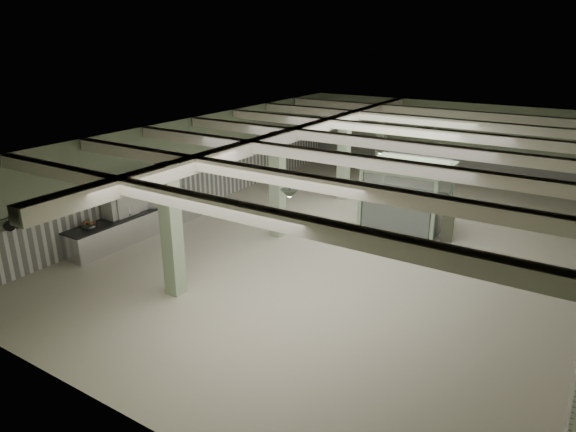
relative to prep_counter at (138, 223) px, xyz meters
The scene contains 33 objects.
floor 7.49m from the prep_counter, 29.00° to the left, with size 20.00×20.00×0.00m, color beige.
ceiling 8.11m from the prep_counter, 29.00° to the left, with size 14.00×20.00×0.02m, color silver.
wall_back 15.17m from the prep_counter, 64.36° to the left, with size 14.00×0.02×3.60m, color #91A483.
wall_front 9.23m from the prep_counter, 44.27° to the right, with size 14.00×0.02×3.60m, color #91A483.
wall_left 3.89m from the prep_counter, 97.23° to the left, with size 0.02×20.00×3.60m, color #91A483.
wainscot_left 3.66m from the prep_counter, 96.84° to the left, with size 0.05×19.90×1.50m, color white.
wainscot_back 15.09m from the prep_counter, 64.32° to the left, with size 13.90×0.05×1.50m, color white.
girder 6.16m from the prep_counter, 41.90° to the left, with size 0.45×19.90×0.40m, color white.
beam_a 8.16m from the prep_counter, 30.65° to the right, with size 13.90×0.35×0.32m, color white.
beam_b 7.31m from the prep_counter, 11.88° to the right, with size 13.90×0.35×0.32m, color white.
beam_c 7.27m from the prep_counter, ahead, with size 13.90×0.35×0.32m, color white.
beam_d 8.04m from the prep_counter, 29.00° to the left, with size 13.90×0.35×0.32m, color white.
beam_e 9.44m from the prep_counter, 43.12° to the left, with size 13.90×0.35×0.32m, color white.
beam_f 11.22m from the prep_counter, 52.83° to the left, with size 13.90×0.35×0.32m, color white.
beam_g 13.24m from the prep_counter, 59.55° to the left, with size 13.90×0.35×0.32m, color white.
column_a 4.87m from the prep_counter, 30.46° to the right, with size 0.42×0.42×3.60m, color #A8C19C.
column_b 5.00m from the prep_counter, 33.01° to the left, with size 0.42×0.42×3.60m, color #A8C19C.
column_c 8.73m from the prep_counter, 62.08° to the left, with size 0.42×0.42×3.60m, color #A8C19C.
column_d 12.38m from the prep_counter, 70.84° to the left, with size 0.42×0.42×3.60m, color #A8C19C.
hook_rail 4.23m from the prep_counter, 95.60° to the right, with size 0.02×0.02×1.20m, color black.
pendant_front 7.63m from the prep_counter, 11.06° to the right, with size 0.44×0.44×0.22m, color #2E3B2C.
pendant_mid 8.56m from the prep_counter, 30.36° to the left, with size 0.44×0.44×0.22m, color #2E3B2C.
pendant_back 11.81m from the prep_counter, 52.35° to the left, with size 0.44×0.44×0.22m, color #2E3B2C.
prep_counter is the anchor object (origin of this frame).
pitcher_near 1.59m from the prep_counter, 90.43° to the left, with size 0.20×0.23×0.30m, color silver, non-canonical shape.
pitcher_far 0.68m from the prep_counter, 67.95° to the right, with size 0.16×0.19×0.24m, color silver, non-canonical shape.
veg_colander 1.98m from the prep_counter, 91.63° to the right, with size 0.46×0.46×0.21m, color #434449, non-canonical shape.
orange_bowl 1.00m from the prep_counter, 93.08° to the right, with size 0.26×0.26×0.10m, color #B2B2B7.
skillet_near 4.34m from the prep_counter, 94.66° to the right, with size 0.31×0.31×0.04m, color black.
skillet_far 4.13m from the prep_counter, 94.92° to the right, with size 0.30×0.30×0.04m, color black.
walkin_cooler 0.60m from the prep_counter, behind, with size 1.05×2.31×2.11m.
guard_booth 9.58m from the prep_counter, 38.78° to the left, with size 2.93×2.49×2.39m.
filing_cabinet 10.60m from the prep_counter, 30.59° to the left, with size 0.40×0.57×1.23m, color #525547.
Camera 1 is at (6.72, -14.87, 6.66)m, focal length 32.00 mm.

